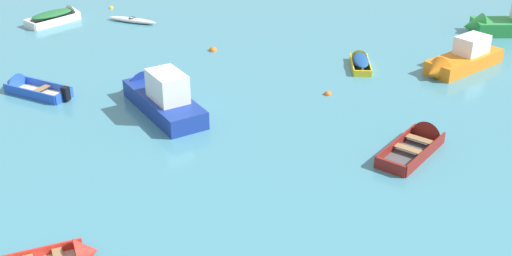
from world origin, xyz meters
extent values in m
cube|color=red|center=(-6.26, 14.03, 0.20)|extent=(2.63, 1.24, 0.40)
cone|color=red|center=(-4.70, 14.17, 0.22)|extent=(1.00, 1.17, 0.99)
ellipsoid|color=white|center=(-8.31, 37.27, 0.15)|extent=(3.35, 1.62, 0.30)
torus|color=black|center=(-8.31, 37.27, 0.29)|extent=(0.52, 0.52, 0.06)
cube|color=#4C4C51|center=(6.04, 20.92, 0.06)|extent=(2.86, 3.36, 0.12)
cube|color=maroon|center=(5.53, 21.28, 0.23)|extent=(2.06, 2.84, 0.47)
cube|color=maroon|center=(6.55, 20.56, 0.23)|extent=(2.06, 2.84, 0.47)
cube|color=maroon|center=(5.05, 19.52, 0.23)|extent=(1.07, 0.81, 0.47)
cone|color=maroon|center=(7.08, 22.38, 0.26)|extent=(1.43, 1.33, 1.19)
cube|color=#937047|center=(5.94, 20.77, 0.33)|extent=(1.12, 0.94, 0.03)
cube|color=#937047|center=(6.52, 21.59, 0.33)|extent=(1.12, 0.94, 0.03)
cube|color=navy|center=(-4.12, 24.42, 0.39)|extent=(4.37, 5.30, 0.78)
cone|color=navy|center=(-5.65, 26.67, 0.43)|extent=(1.80, 1.69, 1.47)
cube|color=white|center=(-3.83, 23.99, 1.40)|extent=(2.09, 2.26, 1.23)
cube|color=black|center=(-4.30, 24.68, 1.65)|extent=(1.07, 0.80, 0.54)
cube|color=#4C4C51|center=(5.11, 30.07, 0.04)|extent=(0.85, 2.40, 0.08)
cube|color=yellow|center=(4.68, 30.08, 0.16)|extent=(0.10, 2.49, 0.33)
cube|color=yellow|center=(5.54, 30.06, 0.16)|extent=(0.10, 2.49, 0.33)
cube|color=yellow|center=(5.09, 28.82, 0.16)|extent=(0.85, 0.10, 0.33)
cone|color=yellow|center=(5.13, 31.36, 0.18)|extent=(0.84, 0.58, 0.83)
cube|color=#937047|center=(5.11, 29.94, 0.23)|extent=(0.78, 0.27, 0.03)
ellipsoid|color=#19478C|center=(5.11, 30.07, 0.42)|extent=(0.81, 2.19, 0.26)
cone|color=#288C3D|center=(12.32, 35.89, 0.44)|extent=(1.16, 1.61, 1.55)
cube|color=#4C4C51|center=(-13.19, 36.94, 0.06)|extent=(2.84, 3.13, 0.12)
cube|color=white|center=(-13.68, 37.34, 0.23)|extent=(2.07, 2.55, 0.46)
cube|color=white|center=(-12.70, 36.55, 0.23)|extent=(2.07, 2.55, 0.46)
cube|color=white|center=(-14.19, 35.69, 0.23)|extent=(1.04, 0.87, 0.46)
cone|color=white|center=(-12.15, 38.24, 0.25)|extent=(1.40, 1.33, 1.21)
cube|color=#937047|center=(-13.30, 36.81, 0.32)|extent=(1.09, 0.96, 0.03)
ellipsoid|color=#236633|center=(-13.19, 36.94, 0.58)|extent=(2.63, 2.89, 0.33)
cube|color=beige|center=(-10.31, 26.05, 0.06)|extent=(3.19, 2.24, 0.11)
cube|color=blue|center=(-10.55, 25.54, 0.23)|extent=(2.89, 1.40, 0.45)
cube|color=blue|center=(-10.07, 26.57, 0.23)|extent=(2.89, 1.40, 0.45)
cube|color=blue|center=(-8.88, 25.39, 0.23)|extent=(0.58, 1.06, 0.45)
cone|color=blue|center=(-11.80, 26.75, 0.25)|extent=(1.12, 1.29, 1.09)
cube|color=#937047|center=(-10.16, 25.98, 0.32)|extent=(0.73, 1.06, 0.03)
cube|color=black|center=(-8.77, 25.33, 0.38)|extent=(0.39, 0.39, 0.63)
cube|color=orange|center=(10.42, 30.23, 0.35)|extent=(4.57, 4.28, 0.70)
cone|color=orange|center=(8.58, 28.62, 0.39)|extent=(1.58, 1.62, 1.33)
cube|color=white|center=(10.77, 30.54, 1.16)|extent=(2.02, 1.97, 0.91)
cube|color=black|center=(10.20, 30.05, 1.34)|extent=(0.81, 0.90, 0.40)
sphere|color=yellow|center=(-10.40, 40.34, 0.00)|extent=(0.31, 0.31, 0.31)
sphere|color=orange|center=(-2.76, 32.32, 0.00)|extent=(0.44, 0.44, 0.44)
sphere|color=orange|center=(3.21, 26.55, 0.00)|extent=(0.35, 0.35, 0.35)
camera|label=1|loc=(0.90, -0.68, 11.98)|focal=44.44mm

